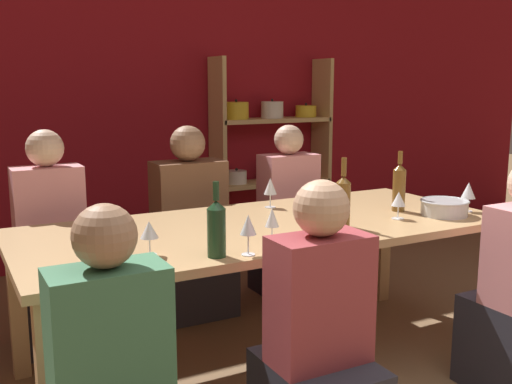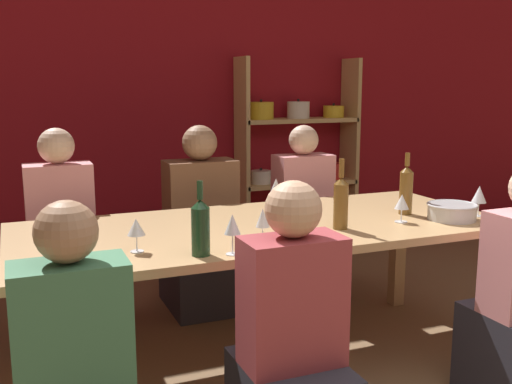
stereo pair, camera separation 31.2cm
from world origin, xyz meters
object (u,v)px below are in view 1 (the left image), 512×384
object	(u,v)px
wine_glass_white_d	(83,237)
person_near_a	(318,367)
wine_glass_white_c	(272,219)
person_far_b	(52,266)
wine_glass_red_a	(270,187)
wine_bottle_amber	(343,200)
wine_glass_red_b	(248,226)
wine_glass_white_b	(399,200)
person_far_c	(190,244)
person_far_a	(288,233)
wine_bottle_dark	(399,187)
wine_bottle_green	(216,227)
wine_glass_red_c	(468,191)
wine_glass_white_a	(149,231)
dining_table	(265,238)
mixing_bowl	(444,207)
shelf_unit	(272,168)

from	to	relation	value
wine_glass_white_d	person_near_a	xyz separation A→B (m)	(0.72, -0.58, -0.46)
wine_glass_white_c	person_far_b	xyz separation A→B (m)	(-0.80, 1.10, -0.41)
wine_glass_red_a	wine_glass_white_c	distance (m)	0.74
wine_bottle_amber	wine_glass_red_b	distance (m)	0.69
wine_glass_white_b	person_far_c	size ratio (longest dim) A/B	0.12
wine_glass_red_a	person_far_a	distance (m)	0.80
person_far_a	person_far_b	distance (m)	1.59
wine_bottle_dark	wine_glass_red_a	size ratio (longest dim) A/B	1.96
wine_bottle_green	person_far_b	xyz separation A→B (m)	(-0.47, 1.21, -0.43)
wine_glass_red_a	wine_glass_white_c	size ratio (longest dim) A/B	1.14
wine_glass_red_b	wine_glass_red_c	xyz separation A→B (m)	(1.48, 0.18, -0.01)
wine_glass_white_a	dining_table	bearing A→B (deg)	20.72
wine_bottle_amber	wine_glass_red_a	xyz separation A→B (m)	(-0.09, 0.58, -0.02)
mixing_bowl	wine_bottle_green	distance (m)	1.43
shelf_unit	person_near_a	size ratio (longest dim) A/B	1.49
wine_glass_white_d	person_far_b	distance (m)	1.18
shelf_unit	wine_glass_white_a	bearing A→B (deg)	-129.53
wine_glass_red_c	dining_table	bearing A→B (deg)	166.54
wine_glass_white_d	wine_bottle_green	bearing A→B (deg)	-12.43
shelf_unit	wine_glass_red_a	bearing A→B (deg)	-119.97
wine_glass_white_b	person_far_a	size ratio (longest dim) A/B	0.12
person_far_a	shelf_unit	bearing A→B (deg)	-114.70
shelf_unit	wine_glass_white_c	xyz separation A→B (m)	(-1.34, -2.34, 0.15)
wine_bottle_green	wine_bottle_dark	xyz separation A→B (m)	(1.28, 0.34, 0.01)
wine_bottle_amber	wine_glass_white_d	world-z (taller)	wine_bottle_amber
wine_bottle_amber	wine_glass_red_a	world-z (taller)	wine_bottle_amber
wine_glass_white_a	wine_glass_white_c	bearing A→B (deg)	-3.79
wine_glass_white_a	wine_glass_red_b	bearing A→B (deg)	-27.96
wine_glass_red_c	shelf_unit	bearing A→B (deg)	88.56
wine_bottle_dark	person_near_a	world-z (taller)	person_near_a
wine_glass_white_d	wine_glass_red_a	bearing A→B (deg)	28.25
dining_table	mixing_bowl	world-z (taller)	mixing_bowl
mixing_bowl	wine_glass_white_a	world-z (taller)	wine_glass_white_a
wine_bottle_dark	wine_bottle_amber	world-z (taller)	wine_bottle_amber
wine_bottle_green	person_near_a	distance (m)	0.68
wine_glass_white_b	wine_glass_red_c	bearing A→B (deg)	-5.14
wine_glass_red_a	person_far_a	bearing A→B (deg)	49.80
person_far_a	person_near_a	bearing A→B (deg)	62.12
mixing_bowl	wine_bottle_dark	xyz separation A→B (m)	(-0.14, 0.21, 0.09)
wine_glass_white_a	wine_glass_white_d	bearing A→B (deg)	-172.27
shelf_unit	person_near_a	world-z (taller)	shelf_unit
wine_glass_white_c	person_far_c	xyz separation A→B (m)	(0.08, 1.21, -0.42)
shelf_unit	dining_table	world-z (taller)	shelf_unit
person_near_a	person_far_b	xyz separation A→B (m)	(-0.67, 1.68, 0.03)
mixing_bowl	person_far_c	distance (m)	1.61
person_far_a	wine_glass_red_a	bearing A→B (deg)	49.80
person_far_a	wine_glass_red_c	bearing A→B (deg)	113.24
wine_bottle_dark	wine_bottle_amber	xyz separation A→B (m)	(-0.50, -0.16, -0.00)
wine_bottle_amber	wine_glass_white_d	size ratio (longest dim) A/B	2.12
wine_bottle_dark	wine_glass_white_c	distance (m)	0.98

